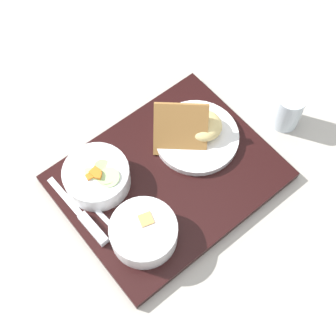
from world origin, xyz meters
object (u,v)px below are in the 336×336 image
object	(u,v)px
bowl_salad	(97,176)
plate_main	(196,133)
knife	(89,224)
bowl_soup	(144,232)
glass_water	(287,111)
spoon	(92,205)

from	to	relation	value
bowl_salad	plate_main	xyz separation A→B (m)	(0.21, -0.05, -0.01)
plate_main	knife	xyz separation A→B (m)	(-0.28, -0.01, -0.01)
bowl_soup	glass_water	world-z (taller)	glass_water
bowl_salad	bowl_soup	distance (m)	0.15
plate_main	knife	world-z (taller)	plate_main
bowl_soup	bowl_salad	bearing A→B (deg)	87.44
knife	spoon	xyz separation A→B (m)	(0.03, 0.03, -0.00)
bowl_salad	bowl_soup	xyz separation A→B (m)	(-0.01, -0.15, 0.00)
knife	glass_water	size ratio (longest dim) A/B	2.09
bowl_soup	plate_main	world-z (taller)	plate_main
bowl_salad	glass_water	distance (m)	0.42
bowl_salad	knife	xyz separation A→B (m)	(-0.07, -0.06, -0.02)
glass_water	spoon	bearing A→B (deg)	165.85
bowl_salad	glass_water	bearing A→B (deg)	-19.81
spoon	knife	bearing A→B (deg)	133.35
spoon	bowl_soup	bearing A→B (deg)	-165.18
bowl_soup	spoon	distance (m)	0.12
bowl_salad	knife	world-z (taller)	bowl_salad
bowl_salad	knife	size ratio (longest dim) A/B	0.71
bowl_salad	spoon	distance (m)	0.06
knife	spoon	bearing A→B (deg)	-44.28
plate_main	knife	distance (m)	0.28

